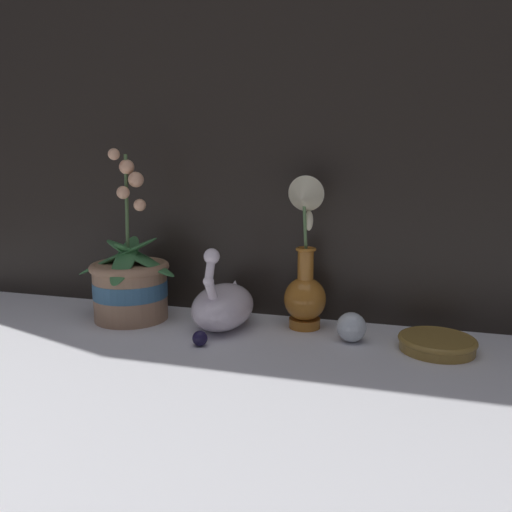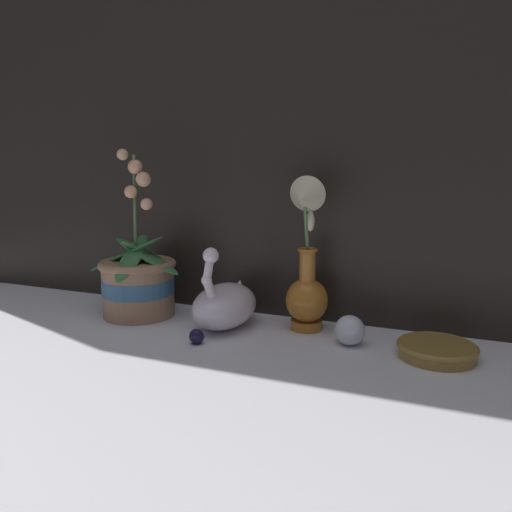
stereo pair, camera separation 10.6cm
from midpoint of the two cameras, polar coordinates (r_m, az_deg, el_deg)
The scene contains 8 objects.
ground_plane at distance 0.98m, azimuth 1.23°, elevation -11.27°, with size 2.80×2.80×0.00m, color white.
window_backdrop at distance 1.20m, azimuth 6.58°, elevation 21.79°, with size 2.80×0.03×1.20m.
orchid_potted_plant at distance 1.22m, azimuth -10.93°, elevation -2.77°, with size 0.26×0.22×0.40m.
swan_figurine at distance 1.12m, azimuth -0.81°, elevation -5.48°, with size 0.13×0.21×0.19m.
blue_vase at distance 1.09m, azimuth 8.52°, elevation -2.12°, with size 0.09×0.12×0.34m.
glass_sphere at distance 1.05m, azimuth 13.57°, elevation -8.29°, with size 0.06×0.06×0.06m.
amber_dish at distance 1.04m, azimuth 22.81°, elevation -9.84°, with size 0.15×0.15×0.03m.
glass_bauble at distance 1.03m, azimuth -3.85°, elevation -9.20°, with size 0.03×0.03×0.03m.
Camera 2 is at (0.37, -0.83, 0.36)m, focal length 35.00 mm.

